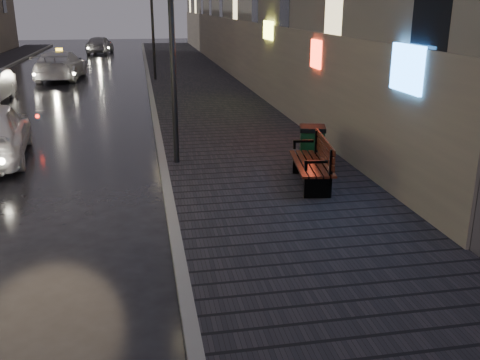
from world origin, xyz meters
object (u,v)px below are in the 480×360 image
object	(u,v)px
taxi_mid	(61,65)
bench	(315,162)
lamp_far	(152,14)
trash_bin	(312,145)
lamp_near	(172,26)
car_far	(100,45)

from	to	relation	value
taxi_mid	bench	bearing A→B (deg)	115.56
lamp_far	taxi_mid	size ratio (longest dim) A/B	0.99
trash_bin	taxi_mid	xyz separation A→B (m)	(-8.38, 18.74, 0.14)
bench	taxi_mid	bearing A→B (deg)	119.53
trash_bin	taxi_mid	size ratio (longest dim) A/B	0.18
lamp_near	trash_bin	bearing A→B (deg)	-12.41
lamp_far	car_far	bearing A→B (deg)	102.19
bench	car_far	world-z (taller)	car_far
lamp_far	taxi_mid	bearing A→B (deg)	158.29
lamp_near	lamp_far	world-z (taller)	same
trash_bin	car_far	size ratio (longest dim) A/B	0.22
lamp_far	taxi_mid	world-z (taller)	lamp_far
bench	trash_bin	size ratio (longest dim) A/B	2.24
taxi_mid	car_far	size ratio (longest dim) A/B	1.25
lamp_near	taxi_mid	size ratio (longest dim) A/B	0.99
lamp_far	trash_bin	bearing A→B (deg)	-78.74
bench	car_far	xyz separation A→B (m)	(-6.85, 36.69, 0.05)
lamp_near	trash_bin	distance (m)	4.45
lamp_far	trash_bin	world-z (taller)	lamp_far
trash_bin	bench	bearing A→B (deg)	-90.84
lamp_far	bench	bearing A→B (deg)	-81.06
bench	taxi_mid	distance (m)	21.85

